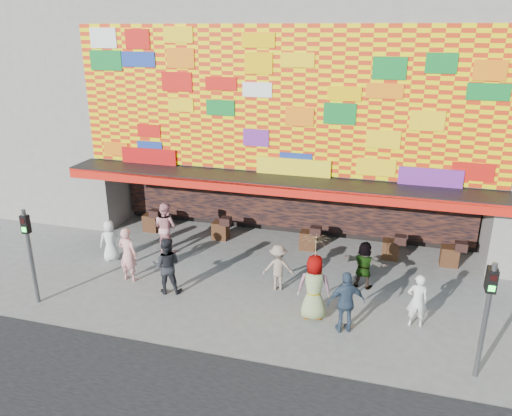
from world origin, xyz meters
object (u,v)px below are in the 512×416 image
object	(u,v)px
ped_d	(278,267)
ped_g	(314,287)
ped_c	(167,265)
parasol	(316,250)
ped_a	(110,241)
ped_e	(346,302)
ped_b	(128,254)
signal_left	(29,246)
ped_i	(165,227)
ped_f	(364,265)
signal_right	(487,308)
ped_h	(417,301)

from	to	relation	value
ped_d	ped_g	bearing A→B (deg)	119.65
ped_c	parasol	distance (m)	4.82
ped_a	ped_e	xyz separation A→B (m)	(8.57, -2.20, 0.15)
ped_b	parasol	xyz separation A→B (m)	(6.22, -0.57, 1.21)
ped_e	ped_b	bearing A→B (deg)	-31.65
signal_left	ped_i	distance (m)	5.07
ped_a	signal_left	bearing A→B (deg)	45.91
parasol	ped_g	bearing A→B (deg)	-90.00
ped_b	ped_d	world-z (taller)	ped_b
signal_left	ped_d	bearing A→B (deg)	22.38
ped_g	ped_i	bearing A→B (deg)	-35.80
signal_left	ped_f	distance (m)	10.18
signal_right	ped_c	distance (m)	9.07
ped_c	ped_e	size ratio (longest dim) A/B	1.02
ped_c	ped_g	world-z (taller)	ped_g
signal_left	ped_h	xyz separation A→B (m)	(11.02, 1.85, -1.07)
ped_a	ped_h	bearing A→B (deg)	138.59
ped_h	ped_i	distance (m)	9.27
ped_a	ped_i	distance (m)	2.02
ped_f	ped_h	size ratio (longest dim) A/B	0.99
ped_c	ped_h	world-z (taller)	ped_c
ped_d	ped_a	bearing A→B (deg)	-19.77
ped_e	parasol	size ratio (longest dim) A/B	0.99
ped_g	signal_left	bearing A→B (deg)	0.94
ped_f	ped_d	bearing A→B (deg)	29.28
signal_left	parasol	xyz separation A→B (m)	(8.20, 1.47, 0.27)
ped_g	ped_f	bearing A→B (deg)	-128.12
ped_d	ped_e	size ratio (longest dim) A/B	0.84
signal_left	ped_e	bearing A→B (deg)	6.41
ped_c	ped_f	xyz separation A→B (m)	(5.88, 2.02, -0.13)
ped_c	ped_h	bearing A→B (deg)	167.11
ped_a	ped_g	world-z (taller)	ped_g
ped_i	ped_f	bearing A→B (deg)	-171.02
ped_i	ped_h	bearing A→B (deg)	178.69
ped_b	ped_a	bearing A→B (deg)	-32.78
ped_g	ped_h	xyz separation A→B (m)	(2.82, 0.38, -0.18)
ped_c	ped_g	size ratio (longest dim) A/B	0.94
signal_right	ped_i	distance (m)	11.25
signal_right	ped_b	size ratio (longest dim) A/B	1.63
ped_a	ped_d	world-z (taller)	ped_d
ped_e	ped_h	xyz separation A→B (m)	(1.87, 0.83, -0.11)
ped_f	parasol	world-z (taller)	parasol
signal_left	parasol	distance (m)	8.33
signal_right	ped_f	xyz separation A→B (m)	(-2.98, 3.70, -1.08)
ped_e	ped_a	bearing A→B (deg)	-37.97
ped_g	ped_i	size ratio (longest dim) A/B	1.04
ped_b	ped_h	size ratio (longest dim) A/B	1.17
ped_d	ped_f	distance (m)	2.74
ped_b	ped_e	xyz separation A→B (m)	(7.18, -1.02, -0.03)
ped_d	ped_i	bearing A→B (deg)	-35.75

